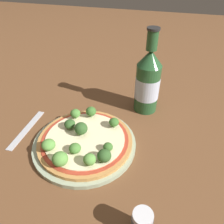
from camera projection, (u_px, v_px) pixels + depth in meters
name	position (u px, v px, depth m)	size (l,w,h in m)	color
ground_plane	(81.00, 144.00, 0.57)	(3.00, 3.00, 0.00)	brown
plate	(84.00, 144.00, 0.56)	(0.26, 0.26, 0.01)	#93A384
pizza	(85.00, 141.00, 0.55)	(0.24, 0.24, 0.01)	#B77F42
broccoli_floret_0	(108.00, 147.00, 0.51)	(0.02, 0.02, 0.02)	#6B8E51
broccoli_floret_1	(92.00, 112.00, 0.61)	(0.03, 0.03, 0.03)	#6B8E51
broccoli_floret_2	(75.00, 113.00, 0.60)	(0.03, 0.03, 0.03)	#6B8E51
broccoli_floret_3	(70.00, 124.00, 0.57)	(0.03, 0.03, 0.03)	#6B8E51
broccoli_floret_4	(114.00, 122.00, 0.57)	(0.03, 0.03, 0.03)	#6B8E51
broccoli_floret_5	(48.00, 145.00, 0.51)	(0.03, 0.03, 0.03)	#6B8E51
broccoli_floret_6	(75.00, 148.00, 0.50)	(0.03, 0.03, 0.02)	#6B8E51
broccoli_floret_7	(82.00, 129.00, 0.55)	(0.03, 0.03, 0.04)	#6B8E51
broccoli_floret_8	(90.00, 159.00, 0.47)	(0.03, 0.03, 0.03)	#6B8E51
broccoli_floret_9	(60.00, 159.00, 0.47)	(0.04, 0.04, 0.03)	#6B8E51
broccoli_floret_10	(104.00, 156.00, 0.48)	(0.03, 0.03, 0.03)	#6B8E51
beer_bottle	(148.00, 82.00, 0.63)	(0.07, 0.07, 0.25)	#234C28
pepper_shaker	(142.00, 224.00, 0.38)	(0.04, 0.04, 0.06)	#4C4C51
fork	(27.00, 129.00, 0.61)	(0.02, 0.17, 0.00)	#B2B2B7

